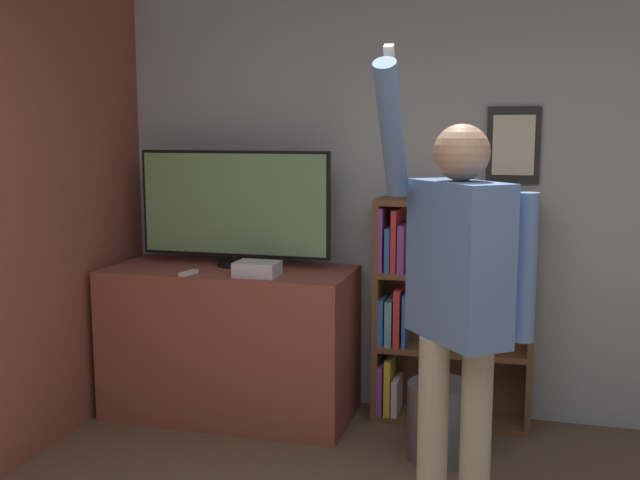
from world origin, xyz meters
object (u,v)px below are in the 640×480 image
object	(u,v)px
television	(234,206)
waste_bin	(441,421)
game_console	(257,269)
person	(458,291)
bookshelf	(439,312)

from	to	relation	value
television	waste_bin	bearing A→B (deg)	-16.67
television	game_console	size ratio (longest dim) A/B	4.90
television	waste_bin	xyz separation A→B (m)	(1.31, -0.39, -1.07)
waste_bin	game_console	bearing A→B (deg)	173.75
waste_bin	television	bearing A→B (deg)	163.33
person	game_console	bearing A→B (deg)	-165.57
game_console	waste_bin	world-z (taller)	game_console
bookshelf	waste_bin	xyz separation A→B (m)	(0.08, -0.53, -0.46)
television	waste_bin	world-z (taller)	television
television	bookshelf	distance (m)	1.38
television	bookshelf	size ratio (longest dim) A/B	0.90
television	game_console	distance (m)	0.49
game_console	waste_bin	distance (m)	1.31
bookshelf	person	bearing A→B (deg)	-80.75
television	game_console	world-z (taller)	television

